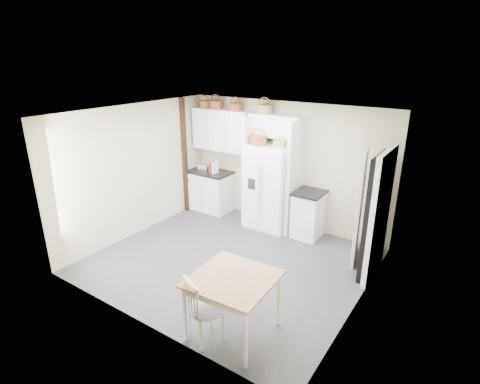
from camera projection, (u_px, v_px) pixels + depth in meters
The scene contains 28 objects.
floor at pixel (230, 261), 6.66m from camera, with size 4.50×4.50×0.00m, color #292931.
ceiling at pixel (228, 114), 5.77m from camera, with size 4.50×4.50×0.00m, color white.
wall_back at pixel (285, 165), 7.77m from camera, with size 4.50×4.50×0.00m, color #C3BC95.
wall_left at pixel (137, 171), 7.40m from camera, with size 4.00×4.00×0.00m, color #C3BC95.
wall_right at pixel (365, 225), 5.03m from camera, with size 4.00×4.00×0.00m, color #C3BC95.
refrigerator at pixel (270, 187), 7.73m from camera, with size 0.91×0.73×1.76m, color white.
base_cab_left at pixel (210, 191), 8.76m from camera, with size 0.98×0.62×0.90m, color white.
base_cab_right at pixel (308, 215), 7.46m from camera, with size 0.51×0.62×0.91m, color white.
dining_table at pixel (233, 305), 4.82m from camera, with size 1.00×1.00×0.83m, color #A46A44.
windsor_chair at pixel (206, 309), 4.68m from camera, with size 0.45×0.41×0.93m, color white.
counter_left at pixel (210, 172), 8.60m from camera, with size 1.02×0.66×0.04m, color black.
counter_right at pixel (310, 193), 7.29m from camera, with size 0.56×0.66×0.04m, color black.
toaster at pixel (204, 167), 8.57m from camera, with size 0.24×0.14×0.16m, color silver.
cookbook_red at pixel (212, 168), 8.42m from camera, with size 0.03×0.16×0.24m, color #AF2535.
cookbook_cream at pixel (215, 168), 8.37m from camera, with size 0.04×0.18×0.27m, color white.
basket_upper_a at pixel (205, 104), 8.28m from camera, with size 0.27×0.27×0.15m, color brown.
basket_upper_b at pixel (216, 105), 8.11m from camera, with size 0.30×0.30×0.17m, color brown.
basket_upper_c at pixel (236, 107), 7.84m from camera, with size 0.28×0.28×0.16m, color brown.
basket_bridge_a at pixel (265, 109), 7.47m from camera, with size 0.32×0.32×0.18m, color #A07C3E.
basket_fridge_a at pixel (258, 140), 7.44m from camera, with size 0.34×0.34×0.18m, color brown.
basket_fridge_b at pixel (279, 144), 7.20m from camera, with size 0.25×0.25×0.14m, color #A07C3E.
upper_cabinet at pixel (222, 130), 8.22m from camera, with size 1.40×0.34×0.90m, color white.
bridge_cabinet at pixel (276, 126), 7.43m from camera, with size 1.12×0.34×0.45m, color white.
fridge_panel_left at pixel (251, 170), 7.94m from camera, with size 0.08×0.60×2.30m, color white.
fridge_panel_right at pixel (294, 179), 7.40m from camera, with size 0.08×0.60×2.30m, color white.
trim_post at pixel (185, 157), 8.42m from camera, with size 0.09×0.09×2.60m, color black.
doorway_void at pixel (376, 217), 5.96m from camera, with size 0.18×0.85×2.05m, color black.
door_slab at pixel (360, 206), 6.40m from camera, with size 0.80×0.04×2.05m, color white.
Camera 1 is at (3.41, -4.74, 3.45)m, focal length 28.00 mm.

